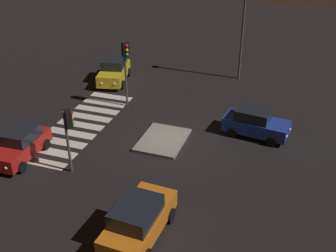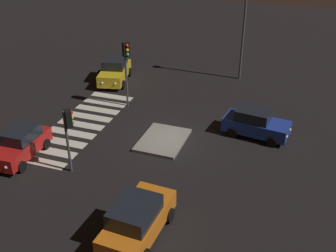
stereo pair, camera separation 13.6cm
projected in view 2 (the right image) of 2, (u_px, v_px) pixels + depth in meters
ground_plane at (168, 140)px, 25.18m from camera, size 80.00×80.00×0.00m
traffic_island at (163, 140)px, 25.02m from camera, size 3.52×2.66×0.18m
car_yellow at (115, 71)px, 32.86m from camera, size 4.56×2.72×1.88m
car_red at (21, 144)px, 23.16m from camera, size 4.04×1.99×1.73m
car_blue at (256, 123)px, 25.29m from camera, size 2.31×4.18×1.75m
car_orange at (137, 220)px, 17.59m from camera, size 4.46×2.26×1.90m
traffic_light_east at (68, 126)px, 21.09m from camera, size 0.53×0.54×3.64m
traffic_light_south at (126, 59)px, 27.55m from camera, size 0.54×0.53×4.71m
street_lamp at (245, 13)px, 31.21m from camera, size 0.56×0.56×7.90m
crosswalk_near at (81, 125)px, 26.91m from camera, size 9.90×3.20×0.02m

